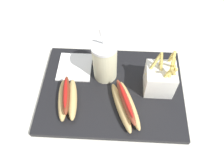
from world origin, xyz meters
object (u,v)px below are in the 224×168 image
Objects in this scene: fries_basket at (160,79)px; napkin_stack at (75,67)px; hot_dog_2 at (67,98)px; hot_dog_1 at (125,105)px; ketchup_cup_1 at (103,56)px; soda_cup at (105,61)px.

fries_basket is 1.40× the size of napkin_stack.
hot_dog_2 is at bearing 90.00° from napkin_stack.
hot_dog_1 is 6.03× the size of ketchup_cup_1.
soda_cup is 7.15× the size of ketchup_cup_1.
soda_cup is at bearing -13.93° from fries_basket.
ketchup_cup_1 is (0.01, -0.08, -0.07)m from soda_cup.
soda_cup is at bearing 100.67° from ketchup_cup_1.
napkin_stack is (0.30, -0.07, -0.05)m from fries_basket.
soda_cup is 1.28× the size of fries_basket.
hot_dog_1 reaches higher than ketchup_cup_1.
napkin_stack is at bearing 25.84° from ketchup_cup_1.
hot_dog_1 is (0.11, 0.09, -0.03)m from fries_basket.
fries_basket is 1.11× the size of hot_dog_2.
hot_dog_1 is at bearing 175.63° from hot_dog_2.
fries_basket is at bearing -166.22° from hot_dog_2.
hot_dog_1 is 0.25m from napkin_stack.
napkin_stack is at bearing -13.76° from fries_basket.
hot_dog_2 is (0.19, -0.01, -0.00)m from hot_dog_1.
hot_dog_1 reaches higher than napkin_stack.
hot_dog_2 reaches higher than ketchup_cup_1.
napkin_stack is (0.19, -0.16, -0.02)m from hot_dog_1.
hot_dog_1 is at bearing 139.55° from napkin_stack.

